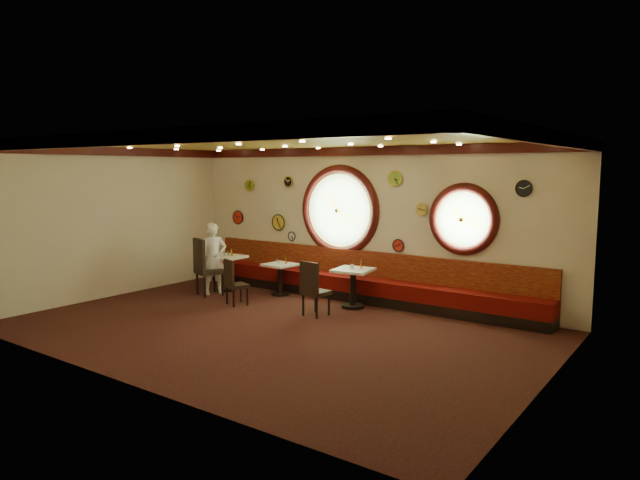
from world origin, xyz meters
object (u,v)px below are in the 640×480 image
at_px(condiment_c_salt, 351,266).
at_px(condiment_c_bottle, 361,264).
at_px(chair_b, 233,279).
at_px(condiment_c_pepper, 353,266).
at_px(chair_a, 204,263).
at_px(condiment_b_pepper, 279,262).
at_px(waiter, 214,259).
at_px(table_a, 227,269).
at_px(condiment_b_salt, 277,261).
at_px(chair_c, 313,285).
at_px(table_c, 353,283).
at_px(condiment_a_salt, 224,253).
at_px(table_b, 280,275).
at_px(condiment_b_bottle, 286,260).
at_px(condiment_a_bottle, 232,252).
at_px(condiment_a_pepper, 228,254).

distance_m(condiment_c_salt, condiment_c_bottle, 0.20).
bearing_deg(condiment_c_salt, condiment_c_bottle, 36.57).
distance_m(chair_b, condiment_c_pepper, 2.43).
relative_size(chair_a, condiment_c_bottle, 4.28).
bearing_deg(chair_a, condiment_b_pepper, 57.45).
bearing_deg(waiter, table_a, 32.59).
bearing_deg(condiment_c_pepper, condiment_c_salt, -162.37).
height_order(table_a, condiment_c_salt, condiment_c_salt).
bearing_deg(condiment_b_salt, condiment_b_pepper, -17.36).
xyz_separation_m(chair_c, condiment_c_bottle, (0.36, 1.13, 0.28)).
height_order(table_c, condiment_c_salt, condiment_c_salt).
relative_size(condiment_a_salt, condiment_c_pepper, 1.08).
xyz_separation_m(condiment_c_pepper, waiter, (-3.15, -0.73, -0.04)).
bearing_deg(condiment_c_bottle, chair_b, -148.13).
distance_m(table_b, condiment_b_bottle, 0.36).
relative_size(chair_a, condiment_b_bottle, 5.14).
distance_m(table_a, condiment_a_bottle, 0.39).
height_order(chair_c, condiment_b_bottle, chair_c).
bearing_deg(chair_a, condiment_a_salt, 116.14).
xyz_separation_m(table_c, condiment_a_bottle, (-3.10, -0.22, 0.38)).
xyz_separation_m(condiment_c_pepper, condiment_b_bottle, (-1.80, 0.12, -0.06)).
distance_m(table_b, condiment_a_salt, 1.47).
xyz_separation_m(condiment_b_pepper, waiter, (-1.24, -0.75, 0.05)).
distance_m(table_a, condiment_c_pepper, 3.22).
xyz_separation_m(condiment_b_salt, condiment_b_bottle, (0.20, 0.07, 0.02)).
bearing_deg(table_c, waiter, -167.30).
height_order(condiment_c_pepper, condiment_a_bottle, condiment_a_bottle).
height_order(chair_b, condiment_a_salt, chair_b).
height_order(chair_a, condiment_a_bottle, chair_a).
height_order(chair_b, condiment_b_pepper, chair_b).
height_order(chair_b, condiment_b_bottle, chair_b).
relative_size(table_b, condiment_a_salt, 6.79).
relative_size(chair_b, chair_c, 0.90).
height_order(condiment_a_bottle, condiment_c_bottle, condiment_c_bottle).
height_order(condiment_b_pepper, condiment_b_bottle, condiment_b_bottle).
height_order(table_a, table_c, table_a).
distance_m(condiment_b_salt, condiment_b_pepper, 0.09).
height_order(table_a, condiment_a_salt, condiment_a_salt).
xyz_separation_m(condiment_b_salt, condiment_c_pepper, (2.00, -0.05, 0.09)).
height_order(table_b, condiment_a_pepper, condiment_a_pepper).
bearing_deg(chair_c, table_b, 153.53).
bearing_deg(condiment_a_salt, condiment_c_bottle, 6.49).
xyz_separation_m(chair_b, condiment_c_salt, (2.02, 1.24, 0.29)).
bearing_deg(condiment_a_pepper, condiment_c_bottle, 6.85).
bearing_deg(table_a, condiment_c_salt, 5.30).
relative_size(chair_c, condiment_a_pepper, 6.36).
xyz_separation_m(condiment_c_pepper, condiment_a_bottle, (-3.09, -0.23, 0.04)).
bearing_deg(chair_b, table_a, 160.44).
relative_size(table_b, chair_a, 0.89).
distance_m(table_a, table_c, 3.21).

